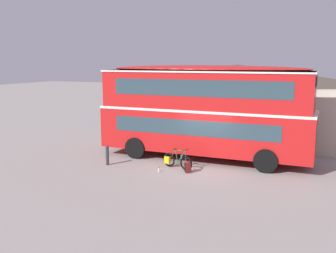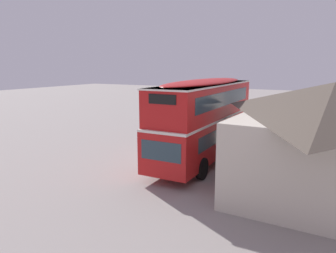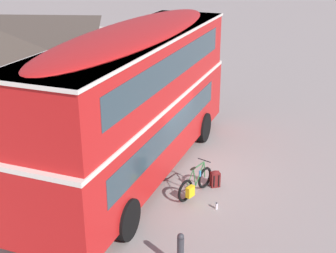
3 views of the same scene
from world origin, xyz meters
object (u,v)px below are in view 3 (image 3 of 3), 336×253
touring_bicycle (195,184)px  water_bottle_clear_plastic (216,206)px  backpack_on_ground (215,178)px  kerb_bollard (180,251)px  double_decker_bus (137,97)px

touring_bicycle → water_bottle_clear_plastic: bearing=-121.6°
touring_bicycle → backpack_on_ground: size_ratio=3.14×
water_bottle_clear_plastic → kerb_bollard: (-2.79, 0.06, 0.40)m
touring_bicycle → kerb_bollard: size_ratio=1.70×
double_decker_bus → kerb_bollard: 5.36m
kerb_bollard → double_decker_bus: bearing=36.5°
water_bottle_clear_plastic → kerb_bollard: 2.82m
double_decker_bus → backpack_on_ground: double_decker_bus is taller
touring_bicycle → kerb_bollard: kerb_bollard is taller
double_decker_bus → kerb_bollard: size_ratio=11.09×
backpack_on_ground → water_bottle_clear_plastic: backpack_on_ground is taller
kerb_bollard → touring_bicycle: bearing=13.1°
double_decker_bus → backpack_on_ground: bearing=-87.7°
backpack_on_ground → kerb_bollard: (-4.05, -0.35, 0.23)m
backpack_on_ground → kerb_bollard: kerb_bollard is taller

